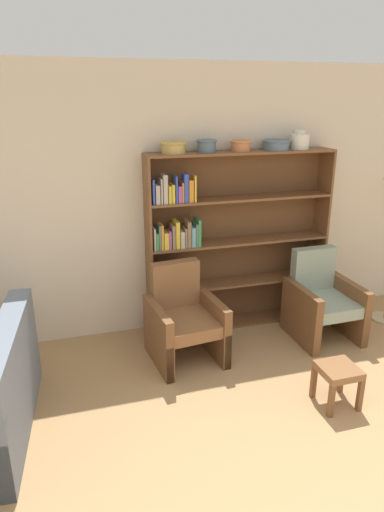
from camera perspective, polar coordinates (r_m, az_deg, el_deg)
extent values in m
cube|color=beige|center=(4.87, 2.32, 6.90)|extent=(12.00, 0.06, 2.75)
cube|color=brown|center=(4.63, -5.41, 0.74)|extent=(0.02, 0.30, 1.91)
cube|color=brown|center=(5.33, 15.70, 2.60)|extent=(0.02, 0.30, 1.91)
cube|color=brown|center=(4.70, 6.29, 12.76)|extent=(1.93, 0.30, 0.02)
cube|color=brown|center=(5.25, 5.54, -8.06)|extent=(1.93, 0.30, 0.03)
cube|color=brown|center=(5.02, 5.28, 2.24)|extent=(1.93, 0.01, 1.91)
cube|color=orange|center=(4.93, -4.45, -8.39)|extent=(0.04, 0.19, 0.22)
cube|color=orange|center=(4.91, -3.98, -8.10)|extent=(0.02, 0.17, 0.27)
cube|color=black|center=(4.91, -3.60, -8.25)|extent=(0.02, 0.13, 0.26)
cube|color=#994C99|center=(4.93, -3.35, -8.20)|extent=(0.02, 0.17, 0.24)
cube|color=#4C756B|center=(4.93, -3.05, -8.30)|extent=(0.02, 0.14, 0.23)
cube|color=#7F6B4C|center=(4.96, -2.72, -8.27)|extent=(0.04, 0.19, 0.20)
cube|color=#388C47|center=(4.97, -2.17, -8.28)|extent=(0.04, 0.19, 0.19)
cube|color=#4C756B|center=(4.96, -1.68, -7.83)|extent=(0.03, 0.17, 0.27)
cube|color=#388C47|center=(4.98, -1.31, -8.05)|extent=(0.02, 0.18, 0.21)
cube|color=#7F6B4C|center=(4.96, -0.96, -7.96)|extent=(0.02, 0.14, 0.25)
cube|color=#994C99|center=(4.99, -0.56, -8.02)|extent=(0.04, 0.16, 0.21)
cube|color=brown|center=(5.05, 5.71, -3.13)|extent=(1.93, 0.30, 0.02)
cube|color=gold|center=(4.72, -4.58, -3.18)|extent=(0.04, 0.19, 0.21)
cube|color=#7F6B4C|center=(4.73, -4.03, -3.09)|extent=(0.04, 0.20, 0.21)
cube|color=#7F6B4C|center=(4.71, -3.52, -3.08)|extent=(0.02, 0.14, 0.23)
cube|color=#4C756B|center=(4.73, -3.17, -2.81)|extent=(0.04, 0.17, 0.26)
cube|color=#334CB2|center=(4.73, -2.58, -3.26)|extent=(0.04, 0.13, 0.18)
cube|color=black|center=(4.72, -2.15, -2.73)|extent=(0.02, 0.12, 0.27)
cube|color=gold|center=(4.76, -1.90, -2.81)|extent=(0.02, 0.17, 0.23)
cube|color=#994C99|center=(4.75, -1.66, -2.64)|extent=(0.02, 0.16, 0.26)
cube|color=#334CB2|center=(4.78, -1.36, -2.97)|extent=(0.02, 0.19, 0.19)
cube|color=orange|center=(4.77, -1.03, -2.45)|extent=(0.03, 0.19, 0.27)
cube|color=#7F6B4C|center=(4.79, -0.52, -2.79)|extent=(0.04, 0.17, 0.21)
cube|color=#388C47|center=(4.80, -0.10, -3.01)|extent=(0.02, 0.15, 0.17)
cube|color=brown|center=(4.89, 5.89, 1.90)|extent=(1.93, 0.30, 0.02)
cube|color=#B2A899|center=(4.56, -4.86, 2.27)|extent=(0.02, 0.19, 0.22)
cube|color=#388C47|center=(4.57, -4.53, 1.97)|extent=(0.03, 0.18, 0.17)
cube|color=#4C756B|center=(4.53, -4.14, 2.37)|extent=(0.02, 0.12, 0.25)
cube|color=orange|center=(4.57, -3.92, 2.51)|extent=(0.02, 0.18, 0.25)
cube|color=gold|center=(4.57, -3.37, 2.01)|extent=(0.04, 0.14, 0.17)
cube|color=#994C99|center=(4.57, -2.90, 2.12)|extent=(0.02, 0.14, 0.18)
cube|color=#7F6B4C|center=(4.59, -2.50, 2.55)|extent=(0.03, 0.17, 0.24)
cube|color=gold|center=(4.60, -2.02, 2.81)|extent=(0.04, 0.19, 0.27)
cube|color=#B2A899|center=(4.60, -1.33, 2.15)|extent=(0.04, 0.13, 0.17)
cube|color=#7F6B4C|center=(4.61, -0.93, 2.41)|extent=(0.02, 0.15, 0.20)
cube|color=#7F6B4C|center=(4.62, -0.56, 2.86)|extent=(0.04, 0.17, 0.27)
cube|color=#669EB2|center=(4.65, -0.05, 2.55)|extent=(0.04, 0.17, 0.20)
cube|color=#4C756B|center=(4.65, 0.37, 2.77)|extent=(0.02, 0.18, 0.24)
cube|color=#388C47|center=(4.66, 0.67, 3.08)|extent=(0.03, 0.19, 0.28)
cube|color=brown|center=(4.77, 6.08, 7.22)|extent=(1.93, 0.30, 0.02)
cube|color=#334CB2|center=(4.43, -4.99, 8.07)|extent=(0.02, 0.16, 0.24)
cube|color=#B2A899|center=(4.43, -4.42, 7.70)|extent=(0.04, 0.13, 0.18)
cube|color=#B2A899|center=(4.44, -3.99, 8.15)|extent=(0.02, 0.15, 0.24)
cube|color=#B2A899|center=(4.44, -3.47, 8.38)|extent=(0.04, 0.13, 0.28)
cube|color=gold|center=(4.46, -2.94, 7.75)|extent=(0.03, 0.15, 0.17)
cube|color=gold|center=(4.47, -2.53, 7.85)|extent=(0.03, 0.15, 0.18)
cube|color=#334CB2|center=(4.46, -2.09, 8.35)|extent=(0.02, 0.13, 0.26)
cube|color=#994C99|center=(4.49, -1.68, 7.78)|extent=(0.04, 0.14, 0.16)
cube|color=orange|center=(4.51, -1.40, 8.06)|extent=(0.02, 0.19, 0.20)
cube|color=#334CB2|center=(4.48, -0.89, 8.52)|extent=(0.04, 0.13, 0.28)
cube|color=orange|center=(4.51, -0.29, 8.19)|extent=(0.04, 0.14, 0.22)
cube|color=gold|center=(4.51, 0.23, 8.47)|extent=(0.02, 0.13, 0.26)
cylinder|color=tan|center=(4.47, -2.34, 13.37)|extent=(0.23, 0.23, 0.11)
torus|color=tan|center=(4.46, -2.34, 13.97)|extent=(0.26, 0.26, 0.02)
cylinder|color=slate|center=(4.56, 1.84, 13.56)|extent=(0.18, 0.18, 0.12)
torus|color=slate|center=(4.55, 1.85, 14.21)|extent=(0.20, 0.20, 0.02)
cylinder|color=#C67547|center=(4.68, 6.14, 13.52)|extent=(0.19, 0.19, 0.10)
torus|color=#C67547|center=(4.68, 6.16, 14.06)|extent=(0.21, 0.21, 0.02)
cylinder|color=slate|center=(4.84, 10.48, 13.48)|extent=(0.26, 0.26, 0.09)
torus|color=slate|center=(4.84, 10.51, 13.96)|extent=(0.29, 0.29, 0.02)
cylinder|color=silver|center=(4.96, 13.31, 13.75)|extent=(0.19, 0.19, 0.15)
cylinder|color=silver|center=(4.95, 13.39, 14.84)|extent=(0.11, 0.11, 0.04)
cube|color=slate|center=(3.64, -21.96, -11.29)|extent=(0.30, 1.46, 0.41)
cube|color=brown|center=(4.35, 4.34, -11.81)|extent=(0.08, 0.08, 0.36)
cube|color=brown|center=(4.15, -2.89, -13.40)|extent=(0.08, 0.08, 0.36)
cube|color=brown|center=(4.83, 1.04, -8.37)|extent=(0.08, 0.08, 0.36)
cube|color=brown|center=(4.65, -5.49, -9.59)|extent=(0.08, 0.08, 0.36)
cube|color=brown|center=(4.38, -0.77, -8.34)|extent=(0.55, 0.69, 0.12)
cube|color=brown|center=(4.50, -2.12, -3.68)|extent=(0.49, 0.17, 0.49)
cube|color=brown|center=(4.52, 2.56, -8.69)|extent=(0.15, 0.68, 0.60)
cube|color=brown|center=(4.34, -4.25, -10.02)|extent=(0.15, 0.68, 0.60)
cube|color=brown|center=(4.99, 20.76, -8.77)|extent=(0.07, 0.07, 0.36)
cube|color=brown|center=(4.68, 15.14, -10.06)|extent=(0.07, 0.07, 0.36)
cube|color=brown|center=(5.42, 16.86, -6.01)|extent=(0.07, 0.07, 0.36)
cube|color=brown|center=(5.14, 11.54, -6.98)|extent=(0.07, 0.07, 0.36)
cube|color=gray|center=(4.96, 16.29, -5.74)|extent=(0.49, 0.65, 0.12)
cube|color=gray|center=(5.06, 14.87, -1.65)|extent=(0.48, 0.13, 0.49)
cube|color=brown|center=(5.14, 18.82, -6.15)|extent=(0.09, 0.68, 0.60)
cube|color=brown|center=(4.85, 13.41, -7.19)|extent=(0.09, 0.68, 0.60)
cube|color=brown|center=(4.12, 14.95, -14.96)|extent=(0.04, 0.04, 0.29)
cube|color=brown|center=(4.25, 18.13, -14.15)|extent=(0.04, 0.04, 0.29)
cube|color=brown|center=(3.94, 16.99, -16.94)|extent=(0.04, 0.04, 0.29)
cube|color=brown|center=(4.08, 20.27, -16.00)|extent=(0.04, 0.04, 0.29)
cube|color=brown|center=(4.00, 17.85, -13.41)|extent=(0.31, 0.31, 0.06)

